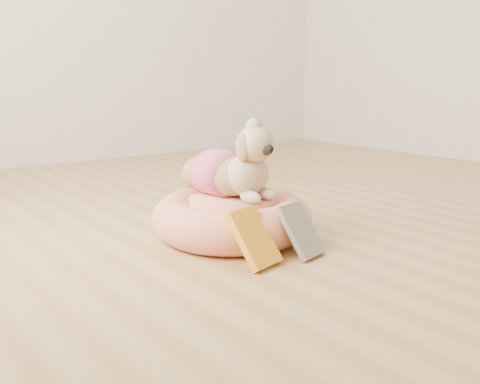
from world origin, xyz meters
TOP-DOWN VIEW (x-y plane):
  - floor at (0.00, 0.00)m, footprint 4.50×4.50m
  - pet_bed at (-0.50, 0.10)m, footprint 0.61×0.61m
  - dog at (-0.49, 0.11)m, footprint 0.34×0.45m
  - book_yellow at (-0.63, -0.20)m, footprint 0.16×0.16m
  - book_white at (-0.44, -0.22)m, footprint 0.15×0.15m

SIDE VIEW (x-z plane):
  - floor at x=0.00m, z-range 0.00..0.00m
  - pet_bed at x=-0.50m, z-range 0.00..0.15m
  - book_white at x=-0.44m, z-range 0.00..0.17m
  - book_yellow at x=-0.63m, z-range 0.00..0.18m
  - dog at x=-0.49m, z-range 0.16..0.46m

